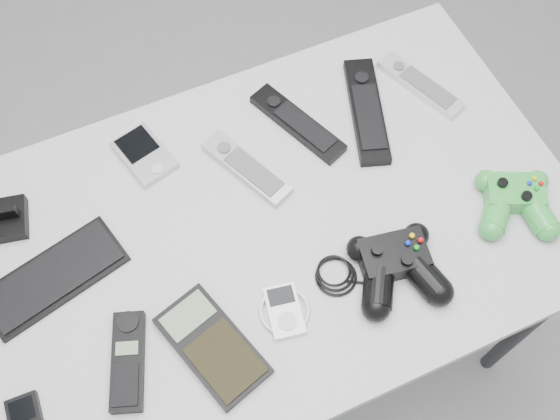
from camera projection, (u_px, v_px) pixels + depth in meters
name	position (u px, v px, depth m)	size (l,w,h in m)	color
floor	(308.00, 328.00, 1.82)	(3.50, 3.50, 0.00)	slate
desk	(278.00, 237.00, 1.23)	(1.07, 0.69, 0.72)	#97979A
pda_keyboard	(54.00, 277.00, 1.12)	(0.24, 0.10, 0.01)	black
pda	(144.00, 154.00, 1.23)	(0.08, 0.12, 0.02)	#A7A6AD
remote_silver_a	(247.00, 168.00, 1.21)	(0.05, 0.19, 0.02)	#A7A6AD
remote_black_a	(298.00, 123.00, 1.26)	(0.05, 0.21, 0.02)	black
remote_black_b	(367.00, 110.00, 1.27)	(0.06, 0.24, 0.02)	black
remote_silver_b	(420.00, 85.00, 1.30)	(0.04, 0.19, 0.02)	silver
cordless_handset	(128.00, 361.00, 1.05)	(0.05, 0.16, 0.03)	black
calculator	(212.00, 345.00, 1.06)	(0.10, 0.20, 0.02)	black
mp3_player	(284.00, 311.00, 1.09)	(0.08, 0.09, 0.02)	white
controller_black	(397.00, 264.00, 1.11)	(0.27, 0.17, 0.05)	black
controller_green	(516.00, 199.00, 1.17)	(0.14, 0.15, 0.05)	#23812F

